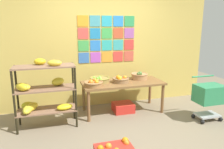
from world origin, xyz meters
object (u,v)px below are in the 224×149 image
Objects in this scene: fruit_basket_centre at (100,80)px; shopping_cart at (209,95)px; banana_shelf_unit at (42,91)px; fruit_basket_back_left at (121,80)px; produce_crate_under_table at (123,107)px; fruit_basket_left at (139,76)px; display_table at (123,85)px; fruit_basket_back_right at (93,83)px.

fruit_basket_centre is 2.12m from shopping_cart.
banana_shelf_unit reaches higher than fruit_basket_centre.
banana_shelf_unit is 3.06m from shopping_cart.
fruit_basket_centre is at bearing 163.37° from fruit_basket_back_left.
produce_crate_under_table is 0.50× the size of shopping_cart.
fruit_basket_left is 1.42m from shopping_cart.
shopping_cart is at bearing -44.50° from fruit_basket_left.
display_table is at bearing -162.87° from fruit_basket_left.
shopping_cart is (3.00, -0.59, -0.18)m from banana_shelf_unit.
fruit_basket_centre reaches higher than display_table.
fruit_basket_centre is (-0.46, 0.11, 0.13)m from display_table.
banana_shelf_unit is 1.71m from produce_crate_under_table.
display_table is at bearing 9.48° from banana_shelf_unit.
fruit_basket_back_left is 0.61m from fruit_basket_back_right.
shopping_cart is at bearing -11.04° from banana_shelf_unit.
display_table is 4.17× the size of fruit_basket_centre.
fruit_basket_centre is 0.96× the size of produce_crate_under_table.
banana_shelf_unit is 3.51× the size of fruit_basket_back_left.
fruit_basket_left is at bearing 14.56° from fruit_basket_back_right.
fruit_basket_left is (0.89, 0.02, 0.02)m from fruit_basket_centre.
fruit_basket_left is 0.44× the size of shopping_cart.
fruit_basket_back_left is 0.95× the size of fruit_basket_back_right.
fruit_basket_centre is at bearing 54.52° from fruit_basket_back_right.
fruit_basket_back_left is (-0.05, -0.01, 0.13)m from display_table.
produce_crate_under_table is (0.06, 0.00, -0.61)m from fruit_basket_back_left.
fruit_basket_back_left reaches higher than display_table.
display_table is at bearing 155.59° from shopping_cart.
produce_crate_under_table is (1.59, 0.25, -0.57)m from banana_shelf_unit.
fruit_basket_back_right is 2.19m from shopping_cart.
fruit_basket_left is at bearing 17.13° from display_table.
banana_shelf_unit reaches higher than fruit_basket_left.
fruit_basket_back_left is at bearing -176.38° from produce_crate_under_table.
fruit_basket_back_right reaches higher than fruit_basket_centre.
fruit_basket_left and shopping_cart have the same top height.
fruit_basket_back_left is at bearing -16.63° from fruit_basket_centre.
fruit_basket_left is 0.87× the size of produce_crate_under_table.
produce_crate_under_table is (-0.42, -0.14, -0.62)m from fruit_basket_left.
fruit_basket_left reaches higher than produce_crate_under_table.
produce_crate_under_table is at bearing -14.21° from fruit_basket_centre.
banana_shelf_unit reaches higher than fruit_basket_back_left.
display_table is 0.47m from fruit_basket_left.
fruit_basket_left reaches higher than fruit_basket_centre.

